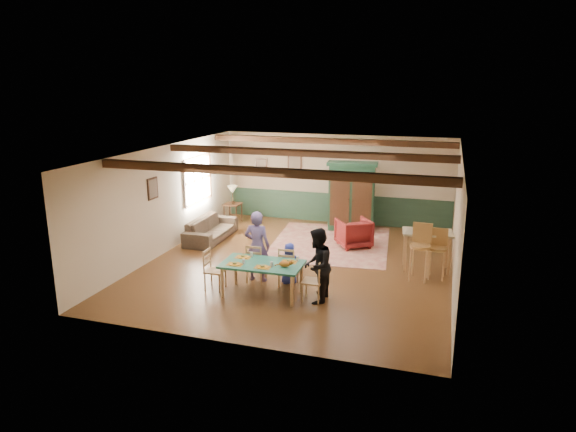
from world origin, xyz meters
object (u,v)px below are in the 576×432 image
(armoire, at_px, (352,197))
(bar_stool_left, at_px, (420,253))
(dining_chair_far_left, at_px, (256,263))
(person_child, at_px, (289,264))
(sofa, at_px, (211,229))
(end_table, at_px, (233,213))
(counter_table, at_px, (426,251))
(person_woman, at_px, (317,266))
(cat, at_px, (285,263))
(dining_chair_far_right, at_px, (288,266))
(dining_chair_end_left, at_px, (215,270))
(armchair, at_px, (354,233))
(dining_chair_end_right, at_px, (312,280))
(table_lamp, at_px, (232,195))
(bar_stool_right, at_px, (437,254))
(dining_table, at_px, (262,279))
(person_man, at_px, (257,246))

(armoire, bearing_deg, bar_stool_left, -63.33)
(armoire, bearing_deg, dining_chair_far_left, -110.26)
(person_child, distance_m, sofa, 3.89)
(sofa, distance_m, bar_stool_left, 5.83)
(end_table, xyz_separation_m, counter_table, (5.89, -2.48, 0.16))
(person_woman, distance_m, cat, 0.64)
(person_woman, relative_size, bar_stool_left, 1.20)
(dining_chair_far_right, height_order, person_child, person_child)
(dining_chair_end_left, relative_size, armoire, 0.43)
(dining_chair_far_right, bearing_deg, armchair, -106.63)
(dining_chair_far_right, bearing_deg, sofa, -40.89)
(dining_chair_end_right, distance_m, person_woman, 0.33)
(cat, distance_m, armchair, 3.87)
(armoire, bearing_deg, person_woman, -92.18)
(end_table, bearing_deg, armoire, 4.03)
(end_table, distance_m, table_lamp, 0.58)
(armoire, distance_m, table_lamp, 3.64)
(armchair, relative_size, counter_table, 0.74)
(dining_chair_far_left, relative_size, armchair, 1.05)
(armoire, distance_m, end_table, 3.70)
(counter_table, distance_m, bar_stool_right, 0.53)
(dining_table, height_order, sofa, dining_table)
(dining_chair_end_right, relative_size, bar_stool_left, 0.69)
(armoire, xyz_separation_m, armchair, (0.36, -1.52, -0.63))
(armchair, distance_m, end_table, 4.18)
(sofa, bearing_deg, dining_chair_end_left, -154.40)
(cat, height_order, table_lamp, table_lamp)
(dining_table, distance_m, bar_stool_left, 3.50)
(table_lamp, bearing_deg, dining_chair_far_right, -53.88)
(armoire, height_order, bar_stool_right, armoire)
(dining_chair_far_right, height_order, armchair, dining_chair_far_right)
(dining_chair_far_right, distance_m, dining_chair_end_right, 0.94)
(cat, relative_size, counter_table, 0.29)
(dining_table, bearing_deg, person_woman, 1.15)
(bar_stool_left, bearing_deg, bar_stool_right, 36.27)
(dining_chair_far_right, height_order, bar_stool_right, bar_stool_right)
(dining_chair_end_left, bearing_deg, dining_table, -90.00)
(counter_table, bearing_deg, dining_chair_end_right, -129.87)
(person_woman, height_order, counter_table, person_woman)
(dining_chair_end_right, height_order, person_man, person_man)
(armoire, relative_size, counter_table, 1.81)
(person_man, xyz_separation_m, bar_stool_right, (3.73, 1.30, -0.23))
(dining_chair_end_left, relative_size, bar_stool_left, 0.69)
(dining_chair_far_right, distance_m, armchair, 3.16)
(armchair, relative_size, end_table, 1.37)
(armoire, relative_size, end_table, 3.33)
(dining_chair_far_left, bearing_deg, sofa, -48.87)
(person_woman, height_order, bar_stool_left, person_woman)
(dining_chair_end_left, distance_m, table_lamp, 5.31)
(person_child, distance_m, armchair, 3.09)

